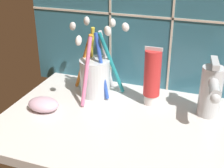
{
  "coord_description": "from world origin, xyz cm",
  "views": [
    {
      "loc": [
        12.7,
        -54.83,
        38.17
      ],
      "look_at": [
        -8.44,
        3.83,
        8.46
      ],
      "focal_mm": 50.0,
      "sensor_mm": 36.0,
      "label": 1
    }
  ],
  "objects": [
    {
      "name": "soap_bar",
      "position": [
        -22.98,
        -1.85,
        3.51
      ],
      "size": [
        7.27,
        5.36,
        3.01
      ],
      "primitive_type": "ellipsoid",
      "color": "#DBB2C6",
      "rests_on": "sink_counter"
    },
    {
      "name": "toothpaste_tube",
      "position": [
        -0.71,
        9.57,
        8.99
      ],
      "size": [
        4.04,
        3.84,
        14.11
      ],
      "color": "white",
      "rests_on": "sink_counter"
    },
    {
      "name": "sink_counter",
      "position": [
        0.0,
        0.0,
        1.0
      ],
      "size": [
        62.55,
        37.5,
        2.0
      ],
      "primitive_type": "cube",
      "color": "silver",
      "rests_on": "ground"
    },
    {
      "name": "sink_faucet",
      "position": [
        12.48,
        8.35,
        8.31
      ],
      "size": [
        4.78,
        11.95,
        12.92
      ],
      "rotation": [
        0.0,
        0.0,
        -1.44
      ],
      "color": "silver",
      "rests_on": "sink_counter"
    },
    {
      "name": "toothbrush_cup",
      "position": [
        -14.89,
        9.67,
        7.65
      ],
      "size": [
        15.78,
        15.53,
        19.03
      ],
      "color": "silver",
      "rests_on": "sink_counter"
    }
  ]
}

